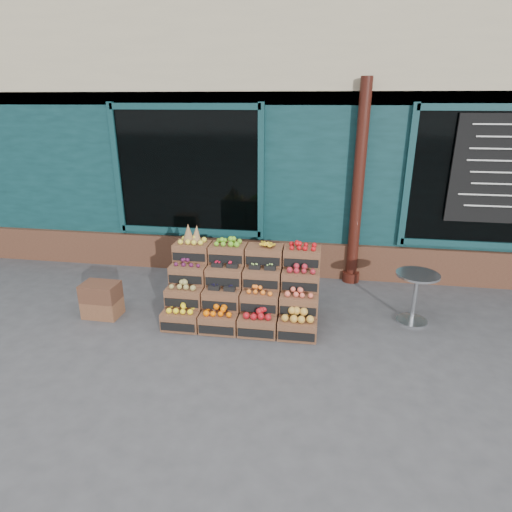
# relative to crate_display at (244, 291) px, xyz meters

# --- Properties ---
(ground) EXTENTS (60.00, 60.00, 0.00)m
(ground) POSITION_rel_crate_display_xyz_m (0.34, -0.50, -0.39)
(ground) COLOR #404043
(ground) RESTS_ON ground
(shop_facade) EXTENTS (12.00, 6.24, 4.80)m
(shop_facade) POSITION_rel_crate_display_xyz_m (0.34, 4.61, 2.00)
(shop_facade) COLOR #103437
(shop_facade) RESTS_ON ground
(crate_display) EXTENTS (2.05, 1.01, 1.28)m
(crate_display) POSITION_rel_crate_display_xyz_m (0.00, 0.00, 0.00)
(crate_display) COLOR brown
(crate_display) RESTS_ON ground
(spare_crates) EXTENTS (0.50, 0.35, 0.49)m
(spare_crates) POSITION_rel_crate_display_xyz_m (-1.97, -0.28, -0.15)
(spare_crates) COLOR brown
(spare_crates) RESTS_ON ground
(bistro_table) EXTENTS (0.57, 0.57, 0.72)m
(bistro_table) POSITION_rel_crate_display_xyz_m (2.31, 0.23, 0.05)
(bistro_table) COLOR #B5B7BC
(bistro_table) RESTS_ON ground
(shopkeeper) EXTENTS (0.86, 0.72, 2.02)m
(shopkeeper) POSITION_rel_crate_display_xyz_m (-0.98, 2.12, 0.62)
(shopkeeper) COLOR #19571C
(shopkeeper) RESTS_ON ground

